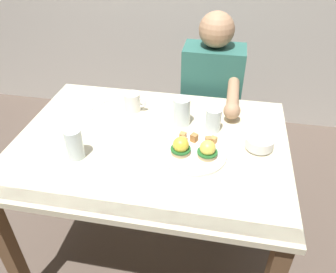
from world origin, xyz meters
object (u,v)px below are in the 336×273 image
water_glass_near (182,113)px  eggs_benedict_plate (194,151)px  fruit_bowl (260,143)px  fork (102,103)px  dining_table (151,160)px  coffee_mug (133,101)px  diner_person (211,98)px  water_glass_extra (213,121)px  water_glass_far (75,145)px

water_glass_near → eggs_benedict_plate: bearing=-68.9°
eggs_benedict_plate → fruit_bowl: size_ratio=2.25×
eggs_benedict_plate → fork: bearing=147.5°
eggs_benedict_plate → dining_table: bearing=163.8°
dining_table → eggs_benedict_plate: 0.25m
coffee_mug → diner_person: size_ratio=0.10×
coffee_mug → water_glass_extra: water_glass_extra is taller
water_glass_near → fork: bearing=166.1°
eggs_benedict_plate → water_glass_far: size_ratio=2.03×
eggs_benedict_plate → water_glass_extra: size_ratio=2.45×
water_glass_far → diner_person: (0.50, 0.76, -0.15)m
water_glass_far → eggs_benedict_plate: bearing=11.6°
dining_table → water_glass_extra: size_ratio=10.87×
water_glass_far → water_glass_extra: 0.62m
fork → water_glass_near: (0.44, -0.11, 0.06)m
fruit_bowl → water_glass_extra: bearing=153.6°
diner_person → dining_table: bearing=-110.6°
dining_table → fruit_bowl: 0.49m
eggs_benedict_plate → fruit_bowl: 0.29m
water_glass_near → water_glass_far: water_glass_near is taller
fork → water_glass_near: water_glass_near is taller
fruit_bowl → diner_person: 0.62m
dining_table → eggs_benedict_plate: bearing=-16.2°
coffee_mug → fruit_bowl: bearing=-18.2°
dining_table → fruit_bowl: fruit_bowl is taller
fruit_bowl → coffee_mug: size_ratio=1.08×
dining_table → fork: (-0.32, 0.27, 0.11)m
water_glass_extra → water_glass_near: bearing=171.1°
coffee_mug → water_glass_far: size_ratio=0.84×
fruit_bowl → water_glass_far: bearing=-165.2°
eggs_benedict_plate → water_glass_near: water_glass_near is taller
fork → diner_person: diner_person is taller
fork → water_glass_extra: 0.60m
fruit_bowl → fork: size_ratio=0.81×
fruit_bowl → water_glass_far: (-0.74, -0.20, 0.03)m
coffee_mug → water_glass_extra: bearing=-13.7°
water_glass_far → water_glass_near: bearing=39.7°
fork → diner_person: size_ratio=0.13×
coffee_mug → water_glass_far: (-0.13, -0.40, 0.01)m
water_glass_extra → diner_person: size_ratio=0.10×
water_glass_extra → diner_person: 0.48m
fork → eggs_benedict_plate: bearing=-32.5°
dining_table → water_glass_extra: (0.26, 0.14, 0.15)m
fork → water_glass_extra: water_glass_extra is taller
dining_table → water_glass_extra: water_glass_extra is taller
fork → water_glass_extra: bearing=-12.6°
dining_table → water_glass_far: water_glass_far is taller
coffee_mug → water_glass_far: water_glass_far is taller
fruit_bowl → fork: fruit_bowl is taller
eggs_benedict_plate → diner_person: size_ratio=0.24×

